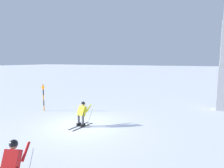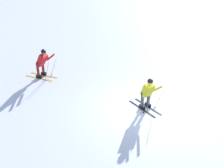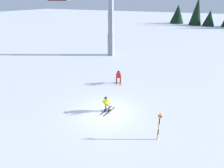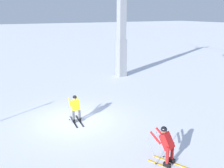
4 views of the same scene
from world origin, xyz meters
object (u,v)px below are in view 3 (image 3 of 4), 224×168
lift_tower_far (111,27)px  trail_marker_pole (159,126)px  skier_distant_uphill (119,76)px  skier_carving_main (107,103)px

lift_tower_far → trail_marker_pole: 21.31m
lift_tower_far → skier_distant_uphill: lift_tower_far is taller
lift_tower_far → trail_marker_pole: size_ratio=5.24×
skier_carving_main → lift_tower_far: lift_tower_far is taller
skier_carving_main → trail_marker_pole: size_ratio=0.83×
skier_carving_main → skier_distant_uphill: 5.84m
skier_distant_uphill → lift_tower_far: bearing=30.6°
lift_tower_far → skier_distant_uphill: size_ratio=6.16×
skier_carving_main → trail_marker_pole: 4.83m
lift_tower_far → skier_distant_uphill: bearing=-149.4°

